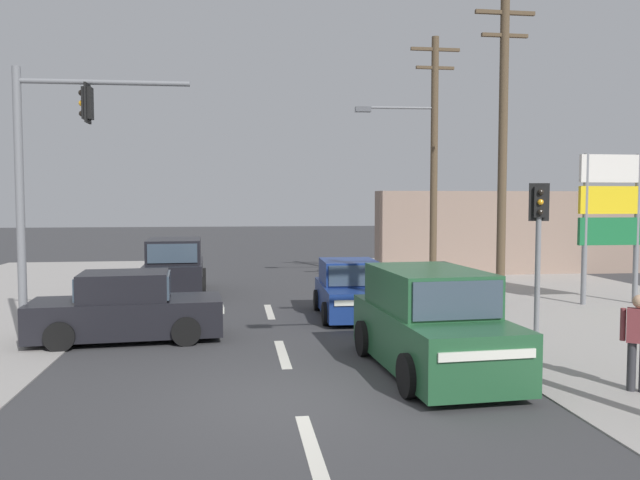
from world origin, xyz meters
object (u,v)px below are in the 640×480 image
object	(u,v)px
hatchback_oncoming_near	(350,291)
sedan_receding_far	(127,310)
traffic_signal_mast	(46,170)
suv_crossing_left	(431,324)
utility_pole_background_right	(430,154)
suv_oncoming_mid	(175,268)
pedestrian_at_kerb	(639,337)
shopping_plaza_sign	(612,207)
utility_pole_midground_right	(503,146)
pedestal_signal_right_kerb	(538,235)

from	to	relation	value
hatchback_oncoming_near	sedan_receding_far	distance (m)	6.01
traffic_signal_mast	suv_crossing_left	bearing A→B (deg)	-21.39
utility_pole_background_right	suv_oncoming_mid	bearing A→B (deg)	-178.00
suv_crossing_left	pedestrian_at_kerb	world-z (taller)	suv_crossing_left
utility_pole_background_right	shopping_plaza_sign	distance (m)	6.43
utility_pole_midground_right	pedestrian_at_kerb	size ratio (longest dim) A/B	5.57
pedestal_signal_right_kerb	hatchback_oncoming_near	xyz separation A→B (m)	(-3.58, 3.68, -1.71)
suv_oncoming_mid	suv_crossing_left	bearing A→B (deg)	-61.87
shopping_plaza_sign	pedestrian_at_kerb	size ratio (longest dim) A/B	2.82
traffic_signal_mast	hatchback_oncoming_near	world-z (taller)	traffic_signal_mast
utility_pole_background_right	hatchback_oncoming_near	bearing A→B (deg)	-126.95
pedestal_signal_right_kerb	shopping_plaza_sign	distance (m)	6.49
sedan_receding_far	hatchback_oncoming_near	bearing A→B (deg)	22.14
pedestrian_at_kerb	sedan_receding_far	bearing A→B (deg)	150.10
sedan_receding_far	pedestal_signal_right_kerb	bearing A→B (deg)	-8.77
hatchback_oncoming_near	pedestrian_at_kerb	world-z (taller)	pedestrian_at_kerb
utility_pole_background_right	shopping_plaza_sign	xyz separation A→B (m)	(4.32, -4.36, -1.90)
utility_pole_background_right	suv_oncoming_mid	xyz separation A→B (m)	(-9.06, -0.32, -4.00)
utility_pole_midground_right	traffic_signal_mast	bearing A→B (deg)	-163.50
traffic_signal_mast	pedestrian_at_kerb	world-z (taller)	traffic_signal_mast
sedan_receding_far	suv_oncoming_mid	size ratio (longest dim) A/B	0.94
utility_pole_background_right	hatchback_oncoming_near	size ratio (longest dim) A/B	2.46
pedestal_signal_right_kerb	suv_crossing_left	xyz separation A→B (m)	(-3.11, -1.99, -1.53)
pedestal_signal_right_kerb	pedestrian_at_kerb	size ratio (longest dim) A/B	2.18
utility_pole_background_right	sedan_receding_far	bearing A→B (deg)	-141.80
utility_pole_midground_right	pedestrian_at_kerb	xyz separation A→B (m)	(-1.27, -8.25, -3.85)
shopping_plaza_sign	hatchback_oncoming_near	xyz separation A→B (m)	(-8.22, -0.82, -2.28)
suv_crossing_left	suv_oncoming_mid	world-z (taller)	same
shopping_plaza_sign	sedan_receding_far	size ratio (longest dim) A/B	1.06
pedestal_signal_right_kerb	utility_pole_background_right	bearing A→B (deg)	87.94
utility_pole_background_right	pedestal_signal_right_kerb	distance (m)	9.20
suv_crossing_left	pedestrian_at_kerb	distance (m)	3.45
utility_pole_midground_right	pedestal_signal_right_kerb	distance (m)	5.19
shopping_plaza_sign	sedan_receding_far	world-z (taller)	shopping_plaza_sign
pedestrian_at_kerb	shopping_plaza_sign	bearing A→B (deg)	59.90
utility_pole_midground_right	traffic_signal_mast	size ratio (longest dim) A/B	1.51
suv_oncoming_mid	pedestrian_at_kerb	xyz separation A→B (m)	(8.59, -12.31, 0.04)
sedan_receding_far	suv_oncoming_mid	distance (m)	7.15
pedestal_signal_right_kerb	pedestrian_at_kerb	distance (m)	4.05
utility_pole_midground_right	hatchback_oncoming_near	size ratio (longest dim) A/B	2.47
hatchback_oncoming_near	suv_crossing_left	world-z (taller)	suv_crossing_left
utility_pole_midground_right	sedan_receding_far	bearing A→B (deg)	-163.35
traffic_signal_mast	suv_oncoming_mid	world-z (taller)	traffic_signal_mast
suv_oncoming_mid	pedestrian_at_kerb	size ratio (longest dim) A/B	2.83
suv_oncoming_mid	pedestrian_at_kerb	world-z (taller)	suv_oncoming_mid
traffic_signal_mast	sedan_receding_far	xyz separation A→B (m)	(1.56, 0.43, -3.13)
hatchback_oncoming_near	utility_pole_background_right	bearing A→B (deg)	53.05
sedan_receding_far	suv_crossing_left	world-z (taller)	suv_crossing_left
pedestal_signal_right_kerb	suv_oncoming_mid	bearing A→B (deg)	135.66
traffic_signal_mast	utility_pole_background_right	bearing A→B (deg)	35.56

